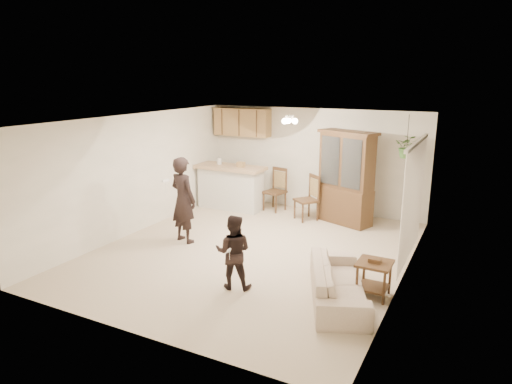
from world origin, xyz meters
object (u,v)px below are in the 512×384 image
at_px(sofa, 338,277).
at_px(china_hutch, 346,178).
at_px(adult, 183,198).
at_px(chair_bar, 275,199).
at_px(child, 233,247).
at_px(side_table, 374,279).
at_px(chair_hutch_left, 306,207).
at_px(chair_hutch_right, 362,208).

distance_m(sofa, china_hutch, 3.83).
relative_size(adult, chair_bar, 1.71).
relative_size(sofa, child, 1.39).
bearing_deg(side_table, child, -161.00).
height_order(chair_bar, chair_hutch_left, chair_bar).
height_order(side_table, chair_bar, chair_bar).
bearing_deg(china_hutch, adult, -113.08).
xyz_separation_m(child, chair_hutch_left, (-0.25, 3.80, -0.38)).
bearing_deg(chair_hutch_right, side_table, 78.48).
height_order(sofa, child, child).
distance_m(side_table, chair_hutch_right, 3.87).
height_order(side_table, chair_hutch_right, chair_hutch_right).
bearing_deg(sofa, china_hutch, -7.53).
relative_size(china_hutch, chair_hutch_left, 1.99).
distance_m(china_hutch, side_table, 3.67).
relative_size(sofa, chair_hutch_right, 1.85).
height_order(sofa, chair_hutch_right, chair_hutch_right).
distance_m(child, chair_hutch_left, 3.83).
relative_size(side_table, chair_bar, 0.58).
xyz_separation_m(chair_hutch_left, chair_hutch_right, (1.15, 0.59, -0.01)).
relative_size(child, chair_hutch_left, 1.29).
height_order(adult, side_table, adult).
distance_m(adult, chair_hutch_left, 3.02).
bearing_deg(adult, sofa, 179.01).
height_order(chair_bar, chair_hutch_right, chair_bar).
relative_size(sofa, chair_bar, 1.78).
xyz_separation_m(side_table, chair_bar, (-3.26, 3.48, 0.01)).
xyz_separation_m(sofa, chair_bar, (-2.81, 3.82, -0.07)).
height_order(child, chair_hutch_right, child).
bearing_deg(adult, chair_hutch_right, -117.85).
bearing_deg(sofa, chair_bar, 13.72).
relative_size(sofa, chair_hutch_left, 1.78).
bearing_deg(side_table, sofa, -142.07).
bearing_deg(china_hutch, chair_hutch_left, -146.60).
distance_m(chair_bar, chair_hutch_left, 1.04).
bearing_deg(china_hutch, child, -77.97).
height_order(sofa, chair_bar, chair_bar).
xyz_separation_m(sofa, chair_hutch_left, (-1.84, 3.45, -0.07)).
relative_size(sofa, side_table, 3.06).
distance_m(adult, chair_bar, 2.97).
bearing_deg(chair_hutch_right, china_hutch, 25.12).
distance_m(adult, china_hutch, 3.66).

